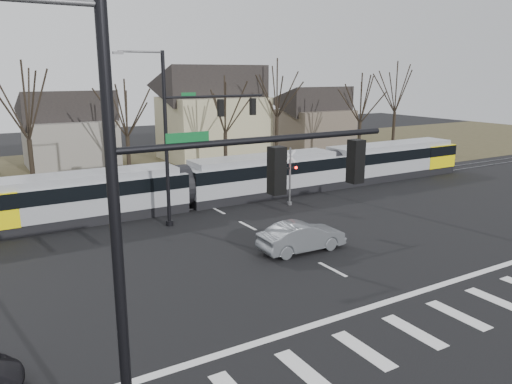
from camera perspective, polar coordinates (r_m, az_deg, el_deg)
ground at (r=22.55m, az=12.00°, el=-10.31°), size 140.00×140.00×0.00m
grass_verge at (r=49.90m, az=-13.68°, el=2.72°), size 140.00×28.00×0.01m
crosswalk at (r=20.12m, az=19.94°, el=-13.89°), size 27.00×2.60×0.01m
stop_line at (r=21.40m, az=15.33°, el=-11.84°), size 28.00×0.35×0.01m
lane_dashes at (r=35.26m, az=-5.84°, el=-1.35°), size 0.18×30.00×0.01m
rail_pair at (r=35.08m, az=-5.70°, el=-1.39°), size 90.00×1.52×0.06m
tram at (r=37.08m, az=0.77°, el=2.06°), size 39.88×2.96×3.02m
sedan at (r=25.89m, az=5.25°, el=-5.10°), size 1.89×4.72×1.52m
signal_pole_near_left at (r=10.30m, az=-6.99°, el=-5.21°), size 9.28×0.44×10.20m
signal_pole_far at (r=30.10m, az=-7.43°, el=7.10°), size 9.28×0.44×10.20m
rail_crossing_signal at (r=34.53m, az=3.90°, el=1.58°), size 1.08×0.36×4.00m
tree_row at (r=44.26m, az=-9.19°, el=8.14°), size 59.20×7.20×10.00m
house_b at (r=52.04m, az=-20.56°, el=7.09°), size 8.64×7.56×7.65m
house_c at (r=53.44m, az=-4.98°, el=9.40°), size 10.80×8.64×10.10m
house_d at (r=63.14m, az=6.70°, el=8.82°), size 8.64×7.56×7.65m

